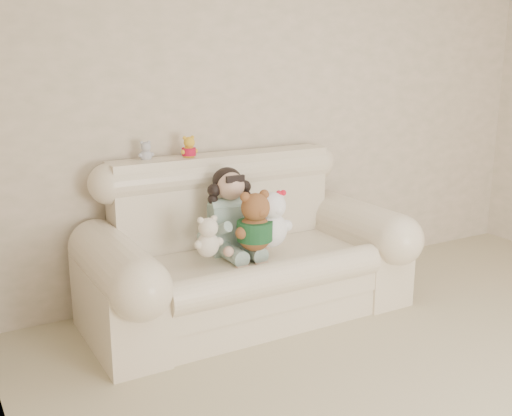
# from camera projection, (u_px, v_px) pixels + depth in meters

# --- Properties ---
(wall_back) EXTENTS (4.50, 0.00, 4.50)m
(wall_back) POSITION_uv_depth(u_px,v_px,m) (293.00, 107.00, 4.49)
(wall_back) COLOR beige
(wall_back) RESTS_ON ground
(wall_left) EXTENTS (0.00, 5.00, 5.00)m
(wall_left) POSITION_uv_depth(u_px,v_px,m) (50.00, 238.00, 1.31)
(wall_left) COLOR beige
(wall_left) RESTS_ON ground
(sofa) EXTENTS (2.10, 0.95, 1.03)m
(sofa) POSITION_uv_depth(u_px,v_px,m) (248.00, 240.00, 3.94)
(sofa) COLOR beige
(sofa) RESTS_ON floor
(seated_child) EXTENTS (0.40, 0.46, 0.57)m
(seated_child) POSITION_uv_depth(u_px,v_px,m) (230.00, 210.00, 3.92)
(seated_child) COLOR #326E5D
(seated_child) RESTS_ON sofa
(brown_teddy) EXTENTS (0.34, 0.31, 0.44)m
(brown_teddy) POSITION_uv_depth(u_px,v_px,m) (255.00, 216.00, 3.73)
(brown_teddy) COLOR brown
(brown_teddy) RESTS_ON sofa
(white_cat) EXTENTS (0.29, 0.23, 0.43)m
(white_cat) POSITION_uv_depth(u_px,v_px,m) (271.00, 213.00, 3.81)
(white_cat) COLOR white
(white_cat) RESTS_ON sofa
(cream_teddy) EXTENTS (0.21, 0.18, 0.29)m
(cream_teddy) POSITION_uv_depth(u_px,v_px,m) (208.00, 233.00, 3.64)
(cream_teddy) COLOR white
(cream_teddy) RESTS_ON sofa
(yellow_mini_bear) EXTENTS (0.12, 0.09, 0.18)m
(yellow_mini_bear) POSITION_uv_depth(u_px,v_px,m) (189.00, 146.00, 3.98)
(yellow_mini_bear) COLOR yellow
(yellow_mini_bear) RESTS_ON sofa
(grey_mini_plush) EXTENTS (0.11, 0.09, 0.16)m
(grey_mini_plush) POSITION_uv_depth(u_px,v_px,m) (146.00, 150.00, 3.88)
(grey_mini_plush) COLOR silver
(grey_mini_plush) RESTS_ON sofa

